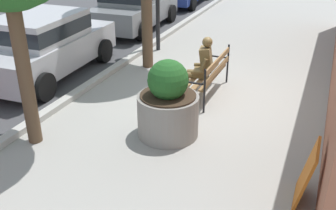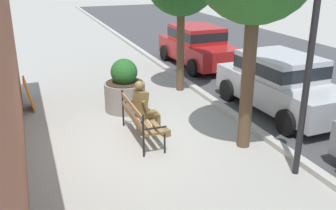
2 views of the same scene
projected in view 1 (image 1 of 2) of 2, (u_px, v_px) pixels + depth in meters
The scene contains 8 objects.
ground_plane at pixel (217, 94), 8.92m from camera, with size 80.00×80.00×0.00m, color #9E9B93.
curb_stone at pixel (106, 74), 9.89m from camera, with size 60.00×0.20×0.12m, color #B2AFA8.
park_bench at pixel (210, 72), 8.64m from camera, with size 1.81×0.55×0.95m.
bronze_statue_seated at pixel (199, 68), 8.56m from camera, with size 0.60×0.84×1.37m.
concrete_planter at pixel (168, 105), 7.04m from camera, with size 1.12×1.12×1.45m.
parked_car_silver at pixel (44, 43), 9.60m from camera, with size 4.16×2.04×1.56m.
parked_car_grey at pixel (134, 5), 13.64m from camera, with size 4.16×2.04×1.56m.
leaning_signboard at pixel (306, 174), 5.42m from camera, with size 0.70×0.04×0.90m, color #C6661E.
Camera 1 is at (-7.93, -2.10, 3.68)m, focal length 41.97 mm.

